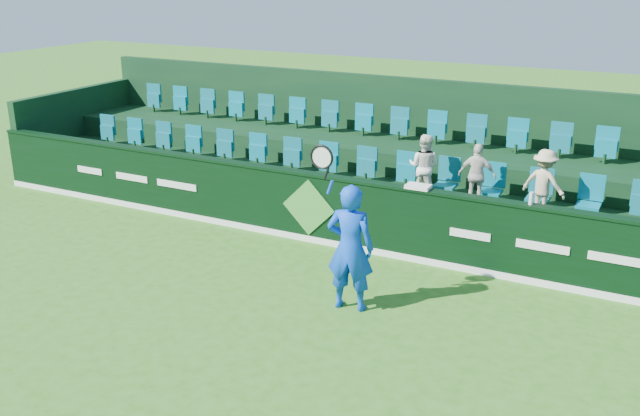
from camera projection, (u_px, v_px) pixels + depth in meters
The scene contains 13 objects.
ground at pixel (183, 330), 10.36m from camera, with size 60.00×60.00×0.00m, color #326417.
sponsor_hoarding at pixel (311, 207), 13.50m from camera, with size 16.00×0.25×1.35m.
stand_tier_front at pixel (337, 204), 14.52m from camera, with size 16.00×2.00×0.80m, color black.
stand_tier_back at pixel (373, 169), 16.03m from camera, with size 16.00×1.80×1.30m, color black.
stand_rear at pixel (382, 141), 16.22m from camera, with size 16.00×4.10×2.60m.
seat_row_front at pixel (345, 166), 14.62m from camera, with size 13.50×0.50×0.60m, color #0D606E.
seat_row_back at pixel (380, 125), 15.97m from camera, with size 13.50×0.50×0.60m, color #0D606E.
tennis_player at pixel (350, 247), 10.72m from camera, with size 1.07×0.59×2.62m.
spectator_left at pixel (424, 167), 13.42m from camera, with size 0.61×0.47×1.25m, color white.
spectator_middle at pixel (477, 175), 12.99m from camera, with size 0.69×0.29×1.18m, color beige.
spectator_right at pixel (544, 183), 12.47m from camera, with size 0.78×0.45×1.21m, color #C0B187.
towel at pixel (418, 187), 12.36m from camera, with size 0.42×0.27×0.06m, color white.
drinks_bottle at pixel (531, 198), 11.51m from camera, with size 0.07×0.07×0.21m, color silver.
Camera 1 is at (5.98, -7.28, 5.07)m, focal length 40.00 mm.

